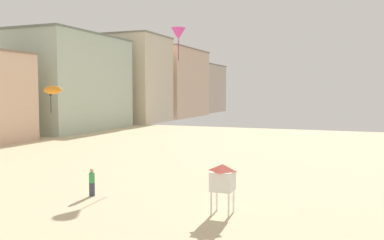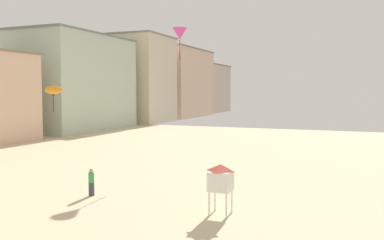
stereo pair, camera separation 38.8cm
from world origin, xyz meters
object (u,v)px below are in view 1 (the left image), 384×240
kite_orange_parafoil (52,90)px  kite_magenta_delta (178,34)px  kite_flyer (92,181)px  lifeguard_stand (223,178)px  kite_black_delta (51,93)px

kite_orange_parafoil → kite_magenta_delta: kite_magenta_delta is taller
kite_flyer → lifeguard_stand: bearing=-23.4°
kite_black_delta → kite_orange_parafoil: size_ratio=1.59×
lifeguard_stand → kite_magenta_delta: kite_magenta_delta is taller
kite_orange_parafoil → kite_magenta_delta: bearing=56.0°
lifeguard_stand → kite_black_delta: 27.38m
kite_magenta_delta → lifeguard_stand: bearing=-58.6°
kite_black_delta → kite_orange_parafoil: (8.64, -9.95, 0.23)m
lifeguard_stand → kite_magenta_delta: bearing=121.9°
kite_flyer → lifeguard_stand: (8.24, -0.56, 0.92)m
kite_black_delta → kite_magenta_delta: kite_magenta_delta is taller
kite_flyer → lifeguard_stand: size_ratio=0.64×
kite_black_delta → kite_flyer: bearing=-43.4°
lifeguard_stand → kite_magenta_delta: 18.30m
kite_flyer → kite_orange_parafoil: 8.95m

